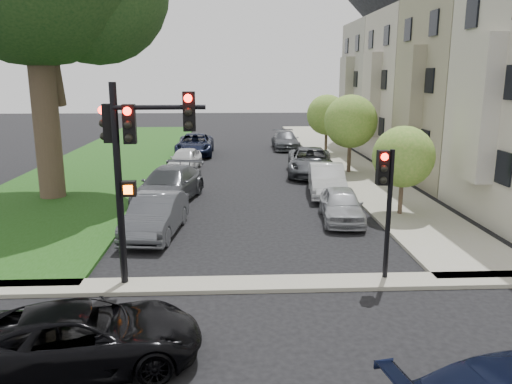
{
  "coord_description": "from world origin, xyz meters",
  "views": [
    {
      "loc": [
        -0.76,
        -10.94,
        5.71
      ],
      "look_at": [
        0.0,
        5.0,
        2.0
      ],
      "focal_mm": 35.0,
      "sensor_mm": 36.0,
      "label": 1
    }
  ],
  "objects_px": {
    "small_tree_c": "(327,115)",
    "traffic_signal_secondary": "(385,191)",
    "car_parked_7": "(185,159)",
    "car_parked_8": "(195,144)",
    "car_cross_near": "(82,337)",
    "car_parked_6": "(169,185)",
    "car_parked_5": "(156,215)",
    "traffic_signal_main": "(134,149)",
    "car_parked_0": "(341,205)",
    "car_parked_2": "(310,162)",
    "small_tree_b": "(351,122)",
    "car_parked_4": "(285,140)",
    "car_parked_1": "(327,180)",
    "small_tree_a": "(403,157)"
  },
  "relations": [
    {
      "from": "small_tree_c",
      "to": "traffic_signal_secondary",
      "type": "bearing_deg",
      "value": -96.74
    },
    {
      "from": "car_parked_7",
      "to": "car_parked_8",
      "type": "xyz_separation_m",
      "value": [
        0.18,
        6.07,
        0.1
      ]
    },
    {
      "from": "car_cross_near",
      "to": "car_parked_6",
      "type": "relative_size",
      "value": 0.86
    },
    {
      "from": "car_parked_5",
      "to": "car_parked_7",
      "type": "bearing_deg",
      "value": 96.8
    },
    {
      "from": "traffic_signal_main",
      "to": "car_parked_5",
      "type": "xyz_separation_m",
      "value": [
        -0.24,
        4.57,
        -3.09
      ]
    },
    {
      "from": "traffic_signal_secondary",
      "to": "car_parked_7",
      "type": "relative_size",
      "value": 0.95
    },
    {
      "from": "car_cross_near",
      "to": "car_parked_0",
      "type": "distance_m",
      "value": 12.5
    },
    {
      "from": "car_parked_6",
      "to": "car_parked_7",
      "type": "distance_m",
      "value": 8.12
    },
    {
      "from": "small_tree_c",
      "to": "car_parked_2",
      "type": "height_order",
      "value": "small_tree_c"
    },
    {
      "from": "car_parked_8",
      "to": "small_tree_b",
      "type": "bearing_deg",
      "value": -38.73
    },
    {
      "from": "small_tree_b",
      "to": "car_parked_7",
      "type": "height_order",
      "value": "small_tree_b"
    },
    {
      "from": "traffic_signal_main",
      "to": "car_parked_4",
      "type": "distance_m",
      "value": 27.55
    },
    {
      "from": "car_parked_5",
      "to": "car_parked_7",
      "type": "relative_size",
      "value": 1.13
    },
    {
      "from": "car_parked_7",
      "to": "car_parked_1",
      "type": "bearing_deg",
      "value": -36.11
    },
    {
      "from": "small_tree_a",
      "to": "car_parked_8",
      "type": "relative_size",
      "value": 0.67
    },
    {
      "from": "car_cross_near",
      "to": "car_parked_7",
      "type": "bearing_deg",
      "value": -11.68
    },
    {
      "from": "car_parked_5",
      "to": "car_parked_8",
      "type": "relative_size",
      "value": 0.8
    },
    {
      "from": "car_parked_6",
      "to": "car_parked_8",
      "type": "relative_size",
      "value": 0.97
    },
    {
      "from": "car_parked_0",
      "to": "car_parked_2",
      "type": "bearing_deg",
      "value": 93.87
    },
    {
      "from": "car_parked_2",
      "to": "car_parked_7",
      "type": "xyz_separation_m",
      "value": [
        -7.56,
        1.88,
        -0.11
      ]
    },
    {
      "from": "car_cross_near",
      "to": "car_parked_8",
      "type": "distance_m",
      "value": 27.79
    },
    {
      "from": "car_parked_2",
      "to": "small_tree_c",
      "type": "bearing_deg",
      "value": 79.32
    },
    {
      "from": "car_parked_1",
      "to": "car_parked_6",
      "type": "relative_size",
      "value": 0.84
    },
    {
      "from": "small_tree_a",
      "to": "car_parked_4",
      "type": "xyz_separation_m",
      "value": [
        -2.71,
        19.89,
        -1.8
      ]
    },
    {
      "from": "car_cross_near",
      "to": "car_parked_5",
      "type": "height_order",
      "value": "car_parked_5"
    },
    {
      "from": "traffic_signal_main",
      "to": "car_parked_2",
      "type": "bearing_deg",
      "value": 65.46
    },
    {
      "from": "traffic_signal_main",
      "to": "car_parked_2",
      "type": "height_order",
      "value": "traffic_signal_main"
    },
    {
      "from": "small_tree_b",
      "to": "car_parked_6",
      "type": "distance_m",
      "value": 12.03
    },
    {
      "from": "small_tree_b",
      "to": "car_parked_8",
      "type": "xyz_separation_m",
      "value": [
        -9.73,
        7.77,
        -2.33
      ]
    },
    {
      "from": "car_parked_4",
      "to": "car_parked_7",
      "type": "distance_m",
      "value": 11.4
    },
    {
      "from": "car_parked_0",
      "to": "car_parked_8",
      "type": "distance_m",
      "value": 19.08
    },
    {
      "from": "car_parked_0",
      "to": "car_parked_1",
      "type": "distance_m",
      "value": 4.47
    },
    {
      "from": "small_tree_b",
      "to": "car_parked_7",
      "type": "xyz_separation_m",
      "value": [
        -9.91,
        1.7,
        -2.44
      ]
    },
    {
      "from": "traffic_signal_secondary",
      "to": "car_cross_near",
      "type": "height_order",
      "value": "traffic_signal_secondary"
    },
    {
      "from": "car_parked_1",
      "to": "car_parked_8",
      "type": "distance_m",
      "value": 15.15
    },
    {
      "from": "car_parked_4",
      "to": "car_parked_7",
      "type": "height_order",
      "value": "car_parked_4"
    },
    {
      "from": "car_cross_near",
      "to": "car_parked_5",
      "type": "bearing_deg",
      "value": -12.73
    },
    {
      "from": "small_tree_a",
      "to": "car_parked_2",
      "type": "bearing_deg",
      "value": 104.38
    },
    {
      "from": "small_tree_c",
      "to": "car_parked_4",
      "type": "height_order",
      "value": "small_tree_c"
    },
    {
      "from": "traffic_signal_main",
      "to": "car_parked_1",
      "type": "distance_m",
      "value": 13.1
    },
    {
      "from": "car_cross_near",
      "to": "car_parked_0",
      "type": "height_order",
      "value": "car_parked_0"
    },
    {
      "from": "small_tree_c",
      "to": "car_parked_8",
      "type": "relative_size",
      "value": 0.78
    },
    {
      "from": "small_tree_b",
      "to": "car_parked_8",
      "type": "height_order",
      "value": "small_tree_b"
    },
    {
      "from": "small_tree_c",
      "to": "car_parked_6",
      "type": "relative_size",
      "value": 0.8
    },
    {
      "from": "car_cross_near",
      "to": "small_tree_a",
      "type": "bearing_deg",
      "value": -54.63
    },
    {
      "from": "small_tree_c",
      "to": "car_parked_8",
      "type": "distance_m",
      "value": 9.97
    },
    {
      "from": "small_tree_c",
      "to": "car_parked_8",
      "type": "xyz_separation_m",
      "value": [
        -9.73,
        0.27,
        -2.16
      ]
    },
    {
      "from": "small_tree_b",
      "to": "car_parked_8",
      "type": "bearing_deg",
      "value": 141.39
    },
    {
      "from": "small_tree_a",
      "to": "traffic_signal_main",
      "type": "distance_m",
      "value": 11.7
    },
    {
      "from": "car_cross_near",
      "to": "car_parked_4",
      "type": "bearing_deg",
      "value": -24.9
    }
  ]
}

